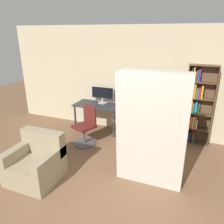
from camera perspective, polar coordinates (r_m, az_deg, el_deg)
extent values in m
cube|color=#C6B793|center=(5.52, 10.21, 7.55)|extent=(8.00, 0.06, 2.70)
cube|color=#2D2D33|center=(5.78, -3.76, 1.85)|extent=(1.23, 0.63, 0.03)
cylinder|color=#2D2D33|center=(5.94, -9.57, -1.62)|extent=(0.05, 0.05, 0.70)
cylinder|color=#2D2D33|center=(5.48, 0.45, -3.23)|extent=(0.05, 0.05, 0.70)
cylinder|color=#2D2D33|center=(6.35, -7.23, -0.04)|extent=(0.05, 0.05, 0.70)
cylinder|color=#2D2D33|center=(5.92, 2.23, -1.40)|extent=(0.05, 0.05, 0.70)
cylinder|color=#B7B7BC|center=(5.89, -2.46, 2.49)|extent=(0.25, 0.25, 0.02)
cylinder|color=#B7B7BC|center=(5.87, -2.47, 3.13)|extent=(0.04, 0.04, 0.12)
cube|color=#B7B7BC|center=(5.81, -2.48, 5.07)|extent=(0.62, 0.02, 0.32)
cube|color=black|center=(5.81, -2.50, 5.06)|extent=(0.60, 0.03, 0.29)
cylinder|color=#4C4C51|center=(5.33, -7.14, -8.11)|extent=(0.52, 0.52, 0.03)
cylinder|color=#4C4C51|center=(5.23, -7.25, -6.04)|extent=(0.05, 0.05, 0.40)
cube|color=#591E19|center=(5.14, -7.36, -3.79)|extent=(0.58, 0.58, 0.05)
cube|color=#591E19|center=(5.16, -5.74, -0.62)|extent=(0.38, 0.19, 0.45)
cube|color=brown|center=(5.38, 18.52, 1.86)|extent=(0.02, 0.25, 1.87)
cube|color=brown|center=(5.39, 24.91, 1.04)|extent=(0.02, 0.25, 1.87)
cube|color=brown|center=(5.49, 21.74, 1.82)|extent=(0.62, 0.02, 1.87)
cube|color=brown|center=(5.72, 20.53, -7.34)|extent=(0.59, 0.22, 0.02)
cube|color=brown|center=(5.57, 20.99, -3.96)|extent=(0.59, 0.22, 0.02)
cube|color=brown|center=(5.44, 21.47, -0.39)|extent=(0.59, 0.22, 0.02)
cube|color=brown|center=(5.33, 21.97, 3.33)|extent=(0.59, 0.22, 0.02)
cube|color=brown|center=(5.24, 22.50, 7.20)|extent=(0.59, 0.22, 0.02)
cube|color=brown|center=(5.18, 23.05, 11.17)|extent=(0.59, 0.22, 0.02)
cube|color=orange|center=(5.63, 17.90, -6.06)|extent=(0.02, 0.14, 0.23)
cube|color=silver|center=(5.69, 18.29, -5.72)|extent=(0.03, 0.15, 0.25)
cube|color=teal|center=(5.66, 18.68, -5.71)|extent=(0.03, 0.13, 0.28)
cube|color=silver|center=(5.66, 19.02, -5.91)|extent=(0.03, 0.12, 0.26)
cube|color=#1E4C9E|center=(5.67, 19.37, -6.04)|extent=(0.02, 0.17, 0.23)
cube|color=#232328|center=(5.64, 19.79, -5.97)|extent=(0.04, 0.12, 0.28)
cube|color=red|center=(5.67, 20.24, -5.69)|extent=(0.03, 0.13, 0.32)
cube|color=teal|center=(5.65, 20.50, -6.22)|extent=(0.02, 0.16, 0.25)
cube|color=silver|center=(5.53, 18.40, -2.17)|extent=(0.03, 0.17, 0.27)
cube|color=#1E4C9E|center=(5.53, 18.84, -2.31)|extent=(0.04, 0.17, 0.26)
cube|color=gold|center=(5.52, 19.15, -2.52)|extent=(0.02, 0.16, 0.23)
cube|color=red|center=(5.48, 19.53, -2.36)|extent=(0.03, 0.15, 0.30)
cube|color=orange|center=(5.53, 19.97, -2.32)|extent=(0.04, 0.18, 0.28)
cube|color=silver|center=(5.49, 20.41, -2.47)|extent=(0.03, 0.12, 0.29)
cube|color=orange|center=(5.50, 20.87, -2.41)|extent=(0.04, 0.17, 0.31)
cube|color=silver|center=(5.50, 21.24, -2.93)|extent=(0.03, 0.13, 0.22)
cube|color=red|center=(5.40, 18.82, 1.30)|extent=(0.03, 0.18, 0.25)
cube|color=red|center=(5.39, 19.28, 1.40)|extent=(0.03, 0.16, 0.28)
cube|color=red|center=(5.39, 19.65, 1.26)|extent=(0.02, 0.14, 0.26)
cube|color=orange|center=(5.39, 20.06, 1.32)|extent=(0.04, 0.12, 0.28)
cube|color=#287A38|center=(5.41, 20.46, 1.06)|extent=(0.02, 0.14, 0.23)
cube|color=#1E4C9E|center=(5.39, 20.76, 0.96)|extent=(0.03, 0.14, 0.24)
cube|color=teal|center=(5.38, 21.12, 1.12)|extent=(0.03, 0.18, 0.28)
cube|color=#232328|center=(5.41, 21.52, 1.04)|extent=(0.02, 0.14, 0.26)
cube|color=#287A38|center=(5.41, 21.75, 0.81)|extent=(0.02, 0.12, 0.22)
cube|color=red|center=(5.28, 19.27, 5.12)|extent=(0.03, 0.16, 0.26)
cube|color=red|center=(5.31, 19.65, 5.18)|extent=(0.02, 0.15, 0.26)
cube|color=brown|center=(5.32, 19.90, 5.00)|extent=(0.02, 0.13, 0.23)
cube|color=gold|center=(5.30, 20.34, 5.06)|extent=(0.04, 0.13, 0.27)
cube|color=orange|center=(5.28, 20.87, 5.21)|extent=(0.04, 0.18, 0.31)
cube|color=#287A38|center=(5.30, 21.31, 4.67)|extent=(0.04, 0.12, 0.22)
cube|color=#7A2D84|center=(5.32, 21.70, 4.72)|extent=(0.03, 0.15, 0.23)
cube|color=red|center=(5.31, 22.03, 4.73)|extent=(0.03, 0.15, 0.24)
cube|color=gold|center=(5.29, 22.51, 4.89)|extent=(0.03, 0.14, 0.29)
cube|color=#7A2D84|center=(5.26, 19.79, 8.90)|extent=(0.04, 0.14, 0.22)
cube|color=#232328|center=(5.21, 20.32, 9.19)|extent=(0.03, 0.17, 0.30)
cube|color=gold|center=(5.19, 20.72, 9.23)|extent=(0.02, 0.17, 0.32)
cube|color=red|center=(5.18, 20.96, 8.65)|extent=(0.03, 0.14, 0.23)
cube|color=brown|center=(5.23, 21.39, 8.81)|extent=(0.02, 0.16, 0.25)
cube|color=#1E4C9E|center=(5.20, 21.73, 8.86)|extent=(0.02, 0.18, 0.27)
cube|color=#7A2D84|center=(5.24, 22.02, 8.91)|extent=(0.02, 0.15, 0.28)
cube|color=beige|center=(3.62, 10.05, -5.45)|extent=(1.14, 0.31, 1.97)
cube|color=beige|center=(3.57, 18.96, -6.68)|extent=(0.01, 0.31, 1.93)
cube|color=beige|center=(3.85, 10.87, -3.88)|extent=(1.14, 0.28, 1.97)
cube|color=beige|center=(3.80, 19.22, -5.01)|extent=(0.01, 0.28, 1.93)
cube|color=gray|center=(4.28, -19.43, -14.10)|extent=(0.85, 0.80, 0.40)
cube|color=gray|center=(4.26, -17.50, -7.38)|extent=(0.85, 0.20, 0.45)
cube|color=gray|center=(4.34, -23.41, -9.51)|extent=(0.16, 0.80, 0.20)
cube|color=gray|center=(3.93, -16.02, -11.84)|extent=(0.16, 0.80, 0.20)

